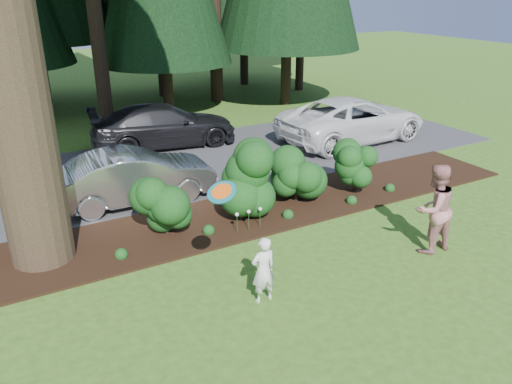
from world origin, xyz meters
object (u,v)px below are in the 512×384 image
car_silver_wagon (135,177)px  frisbee (222,192)px  car_white_suv (353,119)px  car_dark_suv (164,125)px  child (263,270)px  adult (434,209)px

car_silver_wagon → frisbee: 5.85m
car_silver_wagon → car_white_suv: car_white_suv is taller
car_white_suv → car_dark_suv: bearing=63.4°
car_white_suv → child: size_ratio=4.39×
adult → frisbee: frisbee is taller
car_dark_suv → frisbee: (-2.47, -9.90, 1.62)m
car_white_suv → adult: size_ratio=2.89×
car_silver_wagon → adult: size_ratio=2.14×
car_white_suv → car_dark_suv: size_ratio=1.13×
car_silver_wagon → car_dark_suv: car_dark_suv is taller
car_white_suv → child: 10.45m
child → adult: adult is taller
car_silver_wagon → child: bearing=-171.3°
car_silver_wagon → frisbee: size_ratio=8.77×
car_silver_wagon → adult: bearing=-138.2°
adult → car_silver_wagon: bearing=-49.2°
frisbee → car_silver_wagon: bearing=88.5°
car_dark_suv → frisbee: bearing=172.8°
car_dark_suv → child: size_ratio=3.90×
car_white_suv → frisbee: frisbee is taller
car_white_suv → child: bearing=129.5°
car_silver_wagon → car_dark_suv: (2.32, 4.29, 0.04)m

